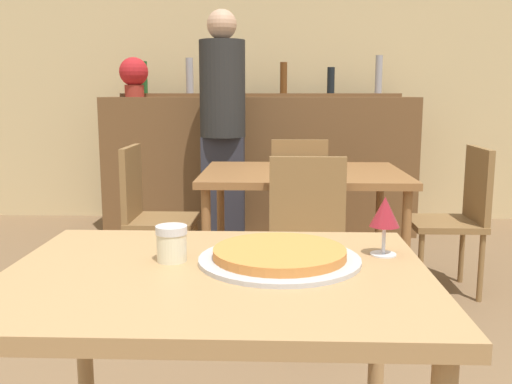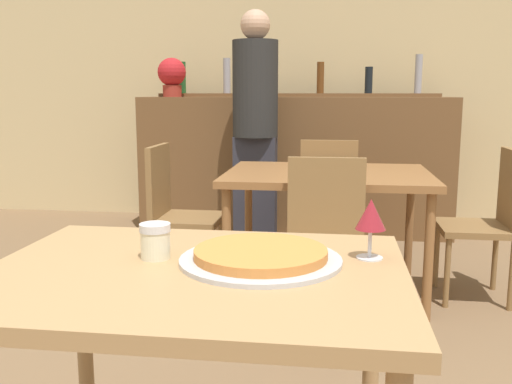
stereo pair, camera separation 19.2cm
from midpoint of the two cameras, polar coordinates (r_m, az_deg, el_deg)
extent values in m
cube|color=#D1B784|center=(5.37, -0.53, 12.27)|extent=(8.00, 0.05, 2.80)
cube|color=#A87F51|center=(1.43, -7.86, -8.57)|extent=(1.05, 0.80, 0.04)
cylinder|color=#A87F51|center=(2.00, -19.54, -15.07)|extent=(0.05, 0.05, 0.71)
cylinder|color=#A87F51|center=(1.88, 9.00, -16.20)|extent=(0.05, 0.05, 0.71)
cube|color=brown|center=(3.34, 3.08, 1.75)|extent=(1.17, 0.90, 0.04)
cylinder|color=brown|center=(3.07, -6.77, -5.94)|extent=(0.05, 0.05, 0.68)
cylinder|color=brown|center=(3.09, 12.99, -6.02)|extent=(0.05, 0.05, 0.68)
cylinder|color=brown|center=(3.82, -4.99, -2.77)|extent=(0.05, 0.05, 0.68)
cylinder|color=brown|center=(3.84, 10.82, -2.85)|extent=(0.05, 0.05, 0.68)
cube|color=brown|center=(4.90, -0.78, 2.79)|extent=(2.60, 0.56, 1.14)
cube|color=brown|center=(5.00, -0.71, 9.67)|extent=(2.39, 0.24, 0.03)
cylinder|color=#1E5123|center=(5.15, -12.30, 11.14)|extent=(0.07, 0.07, 0.27)
cylinder|color=#9999A3|center=(5.07, -7.76, 11.46)|extent=(0.06, 0.06, 0.30)
cylinder|color=black|center=(5.02, -3.08, 11.32)|extent=(0.08, 0.08, 0.26)
cylinder|color=#5B3314|center=(5.00, 1.66, 11.35)|extent=(0.06, 0.06, 0.26)
cylinder|color=black|center=(5.01, 6.40, 11.04)|extent=(0.06, 0.06, 0.22)
cylinder|color=#9999A3|center=(5.06, 11.10, 11.47)|extent=(0.06, 0.06, 0.32)
cube|color=olive|center=(2.72, 3.28, -6.37)|extent=(0.40, 0.40, 0.04)
cube|color=olive|center=(2.84, 3.25, -0.80)|extent=(0.38, 0.04, 0.43)
cylinder|color=olive|center=(2.63, -0.48, -11.93)|extent=(0.03, 0.03, 0.40)
cylinder|color=olive|center=(2.64, 7.09, -11.94)|extent=(0.03, 0.03, 0.40)
cylinder|color=olive|center=(2.95, -0.18, -9.47)|extent=(0.03, 0.03, 0.40)
cylinder|color=olive|center=(2.95, 6.51, -9.49)|extent=(0.03, 0.03, 0.40)
cube|color=olive|center=(4.08, 2.88, -0.86)|extent=(0.40, 0.40, 0.04)
cube|color=olive|center=(3.86, 2.95, 2.05)|extent=(0.38, 0.04, 0.43)
cylinder|color=olive|center=(4.30, 5.09, -3.30)|extent=(0.03, 0.03, 0.40)
cylinder|color=olive|center=(4.29, 0.55, -3.27)|extent=(0.03, 0.03, 0.40)
cylinder|color=olive|center=(3.97, 5.35, -4.42)|extent=(0.03, 0.03, 0.40)
cylinder|color=olive|center=(3.96, 0.42, -4.39)|extent=(0.03, 0.03, 0.40)
cube|color=olive|center=(3.48, -10.87, -2.90)|extent=(0.40, 0.40, 0.04)
cube|color=olive|center=(3.48, -13.91, 0.91)|extent=(0.04, 0.38, 0.43)
cylinder|color=olive|center=(3.34, -8.53, -7.23)|extent=(0.03, 0.03, 0.40)
cylinder|color=olive|center=(3.66, -7.56, -5.67)|extent=(0.03, 0.03, 0.40)
cylinder|color=olive|center=(3.42, -14.18, -7.02)|extent=(0.03, 0.03, 0.40)
cylinder|color=olive|center=(3.73, -12.74, -5.53)|extent=(0.03, 0.03, 0.40)
cube|color=olive|center=(3.51, 16.83, -3.05)|extent=(0.40, 0.40, 0.04)
cube|color=olive|center=(3.52, 19.89, 0.70)|extent=(0.04, 0.38, 0.43)
cylinder|color=olive|center=(3.69, 13.43, -5.77)|extent=(0.03, 0.03, 0.40)
cylinder|color=olive|center=(3.37, 14.56, -7.31)|extent=(0.03, 0.03, 0.40)
cylinder|color=olive|center=(3.77, 18.53, -5.67)|extent=(0.03, 0.03, 0.40)
cylinder|color=olive|center=(3.46, 20.11, -7.16)|extent=(0.03, 0.03, 0.40)
cylinder|color=#B7B7BC|center=(1.47, -1.38, -6.83)|extent=(0.42, 0.42, 0.01)
cylinder|color=#CC7A38|center=(1.47, -1.39, -6.16)|extent=(0.34, 0.34, 0.02)
cylinder|color=beige|center=(1.51, -12.07, -5.48)|extent=(0.08, 0.08, 0.07)
cylinder|color=silver|center=(1.50, -12.14, -3.75)|extent=(0.08, 0.08, 0.02)
cube|color=#2D2D38|center=(4.37, -4.53, -0.04)|extent=(0.32, 0.18, 0.85)
cylinder|color=#262626|center=(4.31, -4.68, 10.22)|extent=(0.34, 0.34, 0.71)
sphere|color=tan|center=(4.33, -4.77, 16.36)|extent=(0.22, 0.22, 0.22)
cylinder|color=silver|center=(1.56, 9.17, -6.21)|extent=(0.07, 0.07, 0.00)
cylinder|color=silver|center=(1.55, 9.21, -4.80)|extent=(0.01, 0.01, 0.07)
cone|color=maroon|center=(1.53, 9.29, -1.99)|extent=(0.08, 0.08, 0.08)
cylinder|color=maroon|center=(4.98, -13.17, 9.81)|extent=(0.16, 0.16, 0.10)
sphere|color=red|center=(4.98, -13.24, 11.63)|extent=(0.24, 0.24, 0.24)
camera|label=1|loc=(0.10, -92.86, -0.50)|focal=40.00mm
camera|label=2|loc=(0.10, 87.14, 0.50)|focal=40.00mm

